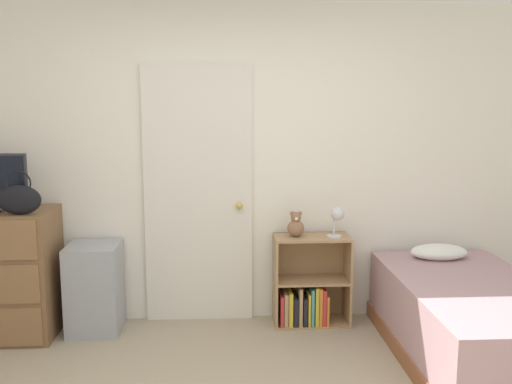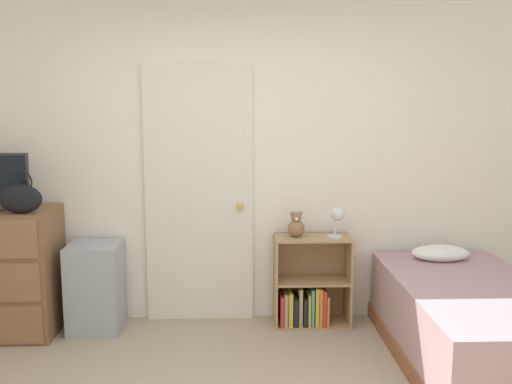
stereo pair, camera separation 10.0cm
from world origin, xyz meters
name	(u,v)px [view 2 (the right image)]	position (x,y,z in m)	size (l,w,h in m)	color
wall_back	(232,164)	(0.00, 1.97, 1.27)	(10.00, 0.06, 2.55)	white
door_closed	(199,195)	(-0.27, 1.92, 1.03)	(0.86, 0.09, 2.06)	silver
dresser	(2,272)	(-1.76, 1.65, 0.49)	(0.82, 0.54, 0.98)	brown
handbag	(21,198)	(-1.52, 1.48, 1.09)	(0.31, 0.10, 0.32)	black
storage_bin	(96,287)	(-1.07, 1.72, 0.34)	(0.39, 0.41, 0.69)	#999EA8
bookshelf	(308,292)	(0.61, 1.77, 0.26)	(0.60, 0.30, 0.72)	tan
teddy_bear	(296,226)	(0.50, 1.77, 0.81)	(0.13, 0.13, 0.20)	#8C6647
desk_lamp	(338,217)	(0.82, 1.73, 0.88)	(0.14, 0.13, 0.24)	silver
bed	(472,325)	(1.62, 1.02, 0.28)	(0.99, 1.83, 0.66)	brown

